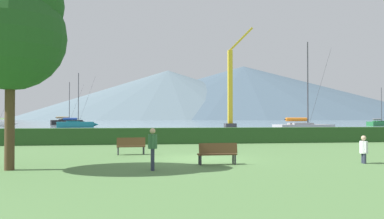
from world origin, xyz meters
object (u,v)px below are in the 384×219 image
(sailboat_slip_0, at_px, (76,124))
(person_seated_viewer, at_px, (364,148))
(sailboat_slip_2, at_px, (67,122))
(dock_crane, at_px, (231,94))
(park_bench_under_tree, at_px, (131,145))
(sailboat_slip_5, at_px, (380,123))
(sailboat_slip_3, at_px, (304,128))
(person_standing_walker, at_px, (153,145))
(park_tree, at_px, (14,29))
(park_bench_near_path, at_px, (218,153))

(sailboat_slip_0, height_order, person_seated_viewer, sailboat_slip_0)
(sailboat_slip_0, bearing_deg, sailboat_slip_2, 91.68)
(sailboat_slip_2, height_order, dock_crane, dock_crane)
(park_bench_under_tree, bearing_deg, sailboat_slip_5, 44.20)
(park_bench_under_tree, bearing_deg, sailboat_slip_3, 45.49)
(sailboat_slip_0, distance_m, sailboat_slip_5, 65.92)
(sailboat_slip_2, xyz_separation_m, person_seated_viewer, (27.49, -85.04, -0.03))
(person_standing_walker, bearing_deg, sailboat_slip_0, 100.72)
(sailboat_slip_3, relative_size, park_bench_under_tree, 7.11)
(sailboat_slip_3, xyz_separation_m, dock_crane, (-2.82, 25.88, 5.66))
(sailboat_slip_5, bearing_deg, park_tree, -145.00)
(park_bench_under_tree, distance_m, person_seated_viewer, 11.74)
(sailboat_slip_3, height_order, sailboat_slip_5, sailboat_slip_3)
(person_seated_viewer, relative_size, park_tree, 0.16)
(park_tree, height_order, dock_crane, dock_crane)
(sailboat_slip_2, relative_size, park_bench_under_tree, 6.81)
(sailboat_slip_0, bearing_deg, park_tree, -95.27)
(dock_crane, bearing_deg, sailboat_slip_5, 15.40)
(park_bench_under_tree, bearing_deg, park_tree, -132.38)
(sailboat_slip_0, xyz_separation_m, park_bench_under_tree, (11.28, -55.13, -0.12))
(sailboat_slip_0, bearing_deg, person_seated_viewer, -81.96)
(park_bench_near_path, relative_size, person_standing_walker, 1.04)
(park_tree, xyz_separation_m, dock_crane, (22.11, 54.64, 0.80))
(park_bench_near_path, xyz_separation_m, dock_crane, (13.80, 54.12, 5.82))
(park_bench_under_tree, relative_size, person_seated_viewer, 1.26)
(sailboat_slip_3, relative_size, person_standing_walker, 6.78)
(sailboat_slip_5, distance_m, park_bench_under_tree, 80.54)
(sailboat_slip_0, height_order, park_bench_near_path, sailboat_slip_0)
(park_bench_under_tree, relative_size, park_tree, 0.20)
(sailboat_slip_2, xyz_separation_m, park_tree, (12.59, -85.12, 4.84))
(park_bench_under_tree, bearing_deg, person_standing_walker, -84.91)
(person_seated_viewer, xyz_separation_m, dock_crane, (7.21, 54.57, 5.67))
(park_bench_under_tree, height_order, dock_crane, dock_crane)
(sailboat_slip_2, xyz_separation_m, person_standing_walker, (18.02, -85.99, 0.25))
(sailboat_slip_2, xyz_separation_m, park_bench_near_path, (20.90, -84.59, -0.19))
(sailboat_slip_2, bearing_deg, park_bench_under_tree, -96.11)
(sailboat_slip_5, bearing_deg, sailboat_slip_3, -146.08)
(sailboat_slip_5, xyz_separation_m, person_standing_walker, (-53.58, -65.68, 0.40))
(park_bench_near_path, bearing_deg, sailboat_slip_5, 49.60)
(sailboat_slip_0, relative_size, park_tree, 1.30)
(sailboat_slip_3, bearing_deg, sailboat_slip_0, 126.55)
(sailboat_slip_5, relative_size, park_bench_near_path, 5.02)
(sailboat_slip_0, distance_m, park_bench_under_tree, 56.27)
(sailboat_slip_3, xyz_separation_m, park_bench_under_tree, (-20.43, -23.25, -0.17))
(sailboat_slip_5, distance_m, person_standing_walker, 84.76)
(sailboat_slip_3, height_order, person_seated_viewer, sailboat_slip_3)
(sailboat_slip_0, distance_m, sailboat_slip_3, 44.97)
(sailboat_slip_3, distance_m, park_bench_near_path, 32.77)
(sailboat_slip_0, xyz_separation_m, sailboat_slip_2, (-5.80, 24.47, 0.07))
(sailboat_slip_0, distance_m, person_seated_viewer, 64.34)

